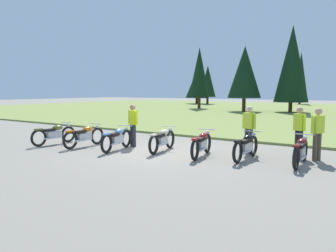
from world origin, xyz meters
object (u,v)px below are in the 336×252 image
at_px(rider_checking_bike, 249,127).
at_px(motorcycle_cream, 162,139).
at_px(motorcycle_red, 202,144).
at_px(rider_in_hivis_vest, 133,123).
at_px(rider_with_back_turned, 299,128).
at_px(motorcycle_orange, 85,136).
at_px(motorcycle_maroon, 301,151).
at_px(motorcycle_sky_blue, 117,139).
at_px(motorcycle_black, 246,146).
at_px(rider_near_row_end, 318,131).
at_px(motorcycle_olive, 54,134).

bearing_deg(rider_checking_bike, motorcycle_cream, -153.19).
relative_size(motorcycle_cream, motorcycle_red, 1.00).
height_order(motorcycle_cream, rider_checking_bike, rider_checking_bike).
xyz_separation_m(rider_in_hivis_vest, rider_with_back_turned, (5.88, 1.70, 0.00)).
relative_size(motorcycle_cream, rider_with_back_turned, 1.25).
bearing_deg(motorcycle_red, rider_checking_bike, 52.81).
bearing_deg(rider_checking_bike, motorcycle_orange, -158.32).
bearing_deg(rider_in_hivis_vest, motorcycle_maroon, 2.52).
bearing_deg(motorcycle_maroon, rider_checking_bike, 154.73).
height_order(motorcycle_sky_blue, rider_with_back_turned, rider_with_back_turned).
xyz_separation_m(motorcycle_black, motorcycle_maroon, (1.65, 0.12, 0.00)).
xyz_separation_m(motorcycle_red, rider_with_back_turned, (2.66, 1.93, 0.51)).
xyz_separation_m(rider_near_row_end, rider_with_back_turned, (-0.66, 0.45, 0.00)).
distance_m(rider_checking_bike, rider_with_back_turned, 1.65).
height_order(motorcycle_red, rider_in_hivis_vest, rider_in_hivis_vest).
xyz_separation_m(motorcycle_sky_blue, motorcycle_cream, (1.52, 0.78, 0.00)).
distance_m(motorcycle_black, rider_near_row_end, 2.26).
xyz_separation_m(motorcycle_red, rider_checking_bike, (1.09, 1.44, 0.51)).
relative_size(motorcycle_sky_blue, rider_with_back_turned, 1.24).
xyz_separation_m(rider_checking_bike, rider_with_back_turned, (1.57, 0.49, 0.00)).
height_order(motorcycle_black, motorcycle_maroon, same).
relative_size(motorcycle_olive, motorcycle_sky_blue, 1.01).
xyz_separation_m(motorcycle_sky_blue, motorcycle_red, (3.17, 0.73, 0.00)).
xyz_separation_m(motorcycle_orange, rider_with_back_turned, (7.42, 2.82, 0.51)).
relative_size(motorcycle_cream, motorcycle_black, 0.99).
bearing_deg(motorcycle_sky_blue, rider_in_hivis_vest, 92.61).
distance_m(motorcycle_sky_blue, rider_checking_bike, 4.81).
height_order(motorcycle_orange, rider_in_hivis_vest, rider_in_hivis_vest).
height_order(motorcycle_orange, motorcycle_red, same).
height_order(motorcycle_cream, rider_with_back_turned, rider_with_back_turned).
relative_size(rider_checking_bike, rider_near_row_end, 1.00).
distance_m(motorcycle_olive, motorcycle_sky_blue, 3.10).
xyz_separation_m(motorcycle_black, rider_checking_bike, (-0.32, 1.05, 0.51)).
relative_size(motorcycle_olive, rider_near_row_end, 1.26).
xyz_separation_m(motorcycle_olive, motorcycle_orange, (1.47, 0.31, 0.00)).
xyz_separation_m(motorcycle_maroon, rider_in_hivis_vest, (-6.27, -0.28, 0.51)).
bearing_deg(motorcycle_orange, rider_with_back_turned, 20.80).
xyz_separation_m(motorcycle_maroon, rider_with_back_turned, (-0.40, 1.42, 0.51)).
distance_m(motorcycle_sky_blue, motorcycle_red, 3.25).
bearing_deg(rider_in_hivis_vest, rider_checking_bike, 15.65).
relative_size(motorcycle_olive, rider_with_back_turned, 1.26).
relative_size(rider_in_hivis_vest, rider_near_row_end, 1.00).
bearing_deg(rider_near_row_end, motorcycle_olive, -164.35).
bearing_deg(motorcycle_orange, motorcycle_olive, -168.20).
relative_size(motorcycle_red, rider_near_row_end, 1.24).
relative_size(motorcycle_sky_blue, motorcycle_black, 0.99).
distance_m(motorcycle_cream, motorcycle_maroon, 4.74).
height_order(rider_checking_bike, rider_near_row_end, same).
distance_m(motorcycle_orange, motorcycle_sky_blue, 1.60).
distance_m(motorcycle_olive, rider_checking_bike, 7.80).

